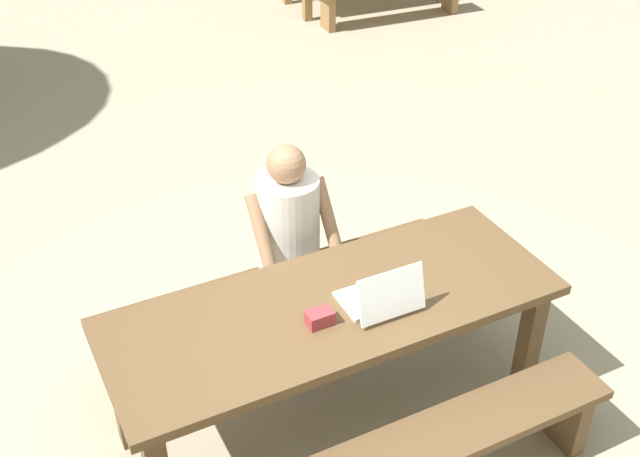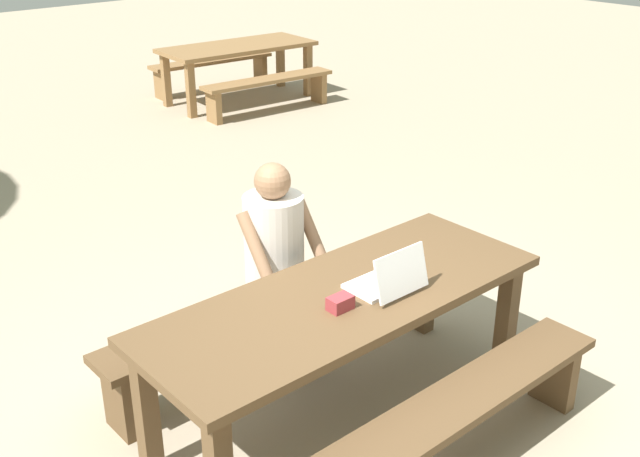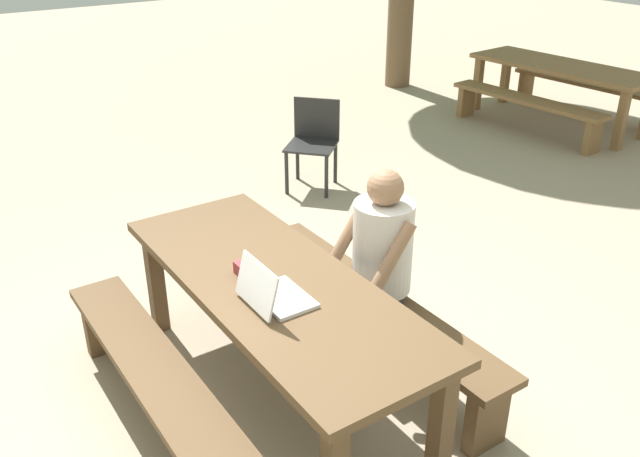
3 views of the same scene
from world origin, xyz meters
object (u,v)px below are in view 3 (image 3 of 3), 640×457
plastic_chair (313,141)px  picnic_table_mid (561,73)px  picnic_table_front (275,296)px  small_pouch (245,270)px  laptop (272,293)px  person_seated (378,256)px

plastic_chair → picnic_table_mid: plastic_chair is taller
picnic_table_front → small_pouch: size_ratio=17.99×
plastic_chair → picnic_table_mid: size_ratio=0.37×
laptop → picnic_table_front: bearing=-31.8°
small_pouch → picnic_table_front: bearing=39.4°
picnic_table_front → person_seated: (0.07, 0.63, 0.08)m
picnic_table_mid → small_pouch: bearing=-71.8°
person_seated → picnic_table_mid: bearing=117.4°
laptop → plastic_chair: 3.28m
laptop → small_pouch: 0.31m
picnic_table_front → laptop: size_ratio=6.47×
picnic_table_front → small_pouch: small_pouch is taller
small_pouch → picnic_table_mid: bearing=112.4°
picnic_table_front → laptop: 0.27m
laptop → picnic_table_mid: (-2.57, 5.48, -0.18)m
picnic_table_front → plastic_chair: (-2.41, 1.85, -0.20)m
laptop → picnic_table_mid: 6.05m
picnic_table_front → small_pouch: (-0.12, -0.10, 0.14)m
small_pouch → picnic_table_mid: (-2.26, 5.46, -0.16)m
plastic_chair → picnic_table_front: bearing=-79.6°
plastic_chair → laptop: bearing=-79.2°
person_seated → plastic_chair: size_ratio=1.50×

